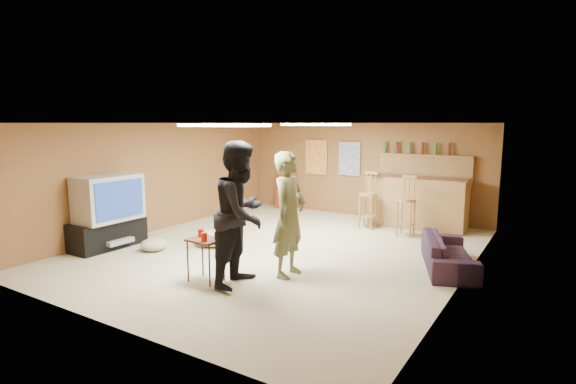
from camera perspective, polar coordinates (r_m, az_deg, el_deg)
The scene contains 32 objects.
ground at distance 7.93m, azimuth -0.77°, elevation -7.35°, with size 7.00×7.00×0.00m, color #B2AA88.
ceiling at distance 7.62m, azimuth -0.81°, elevation 8.76°, with size 6.00×7.00×0.02m, color silver.
wall_back at distance 10.78m, azimuth 9.33°, elevation 2.80°, with size 6.00×0.02×2.20m, color brown.
wall_front at distance 5.16m, azimuth -22.36°, elevation -4.23°, with size 6.00×0.02×2.20m, color brown.
wall_left at distance 9.64m, azimuth -15.97°, elevation 1.87°, with size 0.02×7.00×2.20m, color brown.
wall_right at distance 6.60m, azimuth 21.72°, elevation -1.47°, with size 0.02×7.00×2.20m, color brown.
tv_stand at distance 8.64m, azimuth -21.88°, elevation -4.92°, with size 0.55×1.30×0.50m, color black.
dvd_box at distance 8.49m, azimuth -20.95°, elevation -5.80°, with size 0.35×0.50×0.08m, color #B2B2B7.
tv_body at distance 8.46m, azimuth -21.85°, elevation -0.71°, with size 0.60×1.10×0.80m, color #B2B2B7.
tv_screen at distance 8.21m, azimuth -20.56°, elevation -0.91°, with size 0.02×0.95×0.65m, color navy.
bar_counter at distance 9.85m, azimuth 16.07°, elevation -1.22°, with size 2.00×0.60×1.10m, color olive.
bar_lip at distance 9.54m, azimuth 15.80°, elevation 1.81°, with size 2.10×0.12×0.05m, color #3F1F14.
bar_shelf at distance 10.17m, azimuth 17.00°, elevation 4.44°, with size 2.00×0.18×0.05m, color olive.
bar_backing at distance 10.22m, azimuth 16.96°, elevation 2.77°, with size 2.00×0.14×0.60m, color olive.
poster_left at distance 11.24m, azimuth 3.62°, elevation 4.41°, with size 0.60×0.03×0.85m, color #BF3F26.
poster_right at distance 10.84m, azimuth 7.82°, elevation 4.19°, with size 0.55×0.03×0.80m, color #334C99.
folding_chair_stack at distance 11.61m, azimuth -0.28°, elevation 0.10°, with size 0.50×0.14×0.90m, color maroon.
ceiling_panel_front at distance 6.41m, azimuth -8.16°, elevation 8.40°, with size 1.20×0.60×0.04m, color white.
ceiling_panel_back at distance 8.65m, azimuth 3.55°, elevation 8.55°, with size 1.20×0.60×0.04m, color white.
person_olive at distance 6.43m, azimuth 0.13°, elevation -2.87°, with size 0.66×0.43×1.81m, color brown.
person_black at distance 6.11m, azimuth -5.94°, elevation -2.77°, with size 0.96×0.74×1.97m, color black.
sofa at distance 7.31m, azimuth 19.71°, elevation -7.28°, with size 1.68×0.66×0.49m, color black.
tray_table at distance 6.44m, azimuth -10.38°, elevation -8.49°, with size 0.47×0.38×0.61m, color #3F1F14.
cup_red_near at distance 6.49m, azimuth -11.01°, elevation -5.09°, with size 0.08×0.08×0.11m, color red.
cup_red_far at distance 6.23m, azimuth -10.60°, elevation -5.62°, with size 0.09×0.09×0.12m, color red.
cup_blue at distance 6.31m, azimuth -9.02°, elevation -5.47°, with size 0.07×0.07×0.10m, color #161D99.
bar_stool_left at distance 9.57m, azimuth 10.12°, elevation -1.16°, with size 0.36×0.36×1.15m, color olive, non-canonical shape.
bar_stool_right at distance 9.05m, azimuth 14.78°, elevation -1.46°, with size 0.40×0.40×1.28m, color olive, non-canonical shape.
cushion_near_tv at distance 8.26m, azimuth -9.60°, elevation -5.81°, with size 0.62×0.62×0.28m, color tan.
cushion_mid at distance 8.40m, azimuth -7.69°, elevation -5.89°, with size 0.39×0.39×0.18m, color tan.
cushion_far at distance 8.20m, azimuth -16.67°, elevation -6.41°, with size 0.47×0.47×0.21m, color tan.
bottle_row at distance 10.20m, azimuth 15.92°, elevation 5.37°, with size 1.48×0.08×0.26m, color #3F7233, non-canonical shape.
Camera 1 is at (4.12, -6.41, 2.20)m, focal length 28.00 mm.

